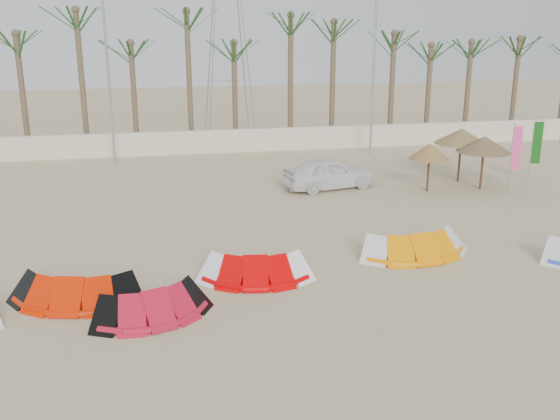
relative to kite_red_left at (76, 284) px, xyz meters
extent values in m
plane|color=tan|center=(6.15, -3.20, -0.42)|extent=(120.00, 120.00, 0.00)
cube|color=beige|center=(6.15, 18.80, 0.23)|extent=(60.00, 0.30, 1.30)
cylinder|color=brown|center=(2.15, 20.30, 2.83)|extent=(0.32, 0.32, 6.50)
ellipsoid|color=#194719|center=(2.15, 20.30, 6.08)|extent=(4.00, 4.00, 2.40)
cylinder|color=brown|center=(12.15, 20.30, 2.83)|extent=(0.32, 0.32, 6.50)
ellipsoid|color=#194719|center=(12.15, 20.30, 6.08)|extent=(4.00, 4.00, 2.40)
cylinder|color=brown|center=(22.15, 20.30, 2.83)|extent=(0.32, 0.32, 6.50)
ellipsoid|color=#194719|center=(22.15, 20.30, 6.08)|extent=(4.00, 4.00, 2.40)
cylinder|color=#A5A8AD|center=(0.15, 16.80, 5.08)|extent=(0.14, 0.14, 11.00)
cylinder|color=#A5A8AD|center=(14.15, 16.80, 5.08)|extent=(0.14, 0.14, 11.00)
cylinder|color=red|center=(0.00, -0.31, -0.32)|extent=(3.15, 0.92, 0.20)
cube|color=black|center=(-1.44, -0.21, -0.17)|extent=(0.84, 1.21, 0.40)
cube|color=black|center=(1.44, -0.21, -0.17)|extent=(0.84, 1.21, 0.40)
cylinder|color=red|center=(2.02, -1.67, -0.32)|extent=(2.61, 1.07, 0.20)
cube|color=black|center=(0.81, -1.57, -0.17)|extent=(0.93, 1.24, 0.40)
cube|color=black|center=(3.23, -1.57, -0.17)|extent=(0.93, 1.24, 0.40)
cylinder|color=#D80001|center=(4.91, 0.20, -0.32)|extent=(2.90, 0.64, 0.20)
cube|color=white|center=(3.60, 0.30, -0.17)|extent=(0.76, 1.18, 0.40)
cube|color=white|center=(6.22, 0.30, -0.17)|extent=(0.76, 1.18, 0.40)
cylinder|color=#FF8C00|center=(10.19, 1.16, -0.32)|extent=(3.28, 0.61, 0.20)
cube|color=silver|center=(8.72, 1.26, -0.17)|extent=(0.73, 1.17, 0.40)
cube|color=silver|center=(11.67, 1.26, -0.17)|extent=(0.73, 1.17, 0.40)
cube|color=silver|center=(14.12, -0.39, -0.17)|extent=(0.72, 1.16, 0.40)
cylinder|color=#4C331E|center=(13.91, 8.56, 0.60)|extent=(0.10, 0.10, 2.04)
cone|color=olive|center=(13.91, 8.56, 1.37)|extent=(1.78, 1.78, 0.70)
cylinder|color=#4C331E|center=(16.40, 8.46, 0.72)|extent=(0.10, 0.10, 2.27)
cone|color=brown|center=(16.40, 8.46, 1.60)|extent=(2.40, 2.40, 0.70)
cylinder|color=#4C331E|center=(16.07, 9.95, 0.77)|extent=(0.10, 0.10, 2.38)
cone|color=olive|center=(16.07, 9.95, 1.71)|extent=(2.47, 2.47, 0.70)
cylinder|color=#A5A8AD|center=(17.67, 8.30, 1.06)|extent=(0.04, 0.04, 2.95)
cube|color=#FF4093|center=(17.89, 8.30, 1.41)|extent=(0.42, 0.04, 1.92)
cylinder|color=#A5A8AD|center=(19.22, 9.20, 1.07)|extent=(0.04, 0.04, 2.98)
cube|color=#105112|center=(19.44, 9.20, 1.42)|extent=(0.41, 0.13, 1.93)
imported|color=white|center=(9.77, 9.85, 0.28)|extent=(4.36, 2.45, 1.40)
camera|label=1|loc=(2.34, -16.18, 6.74)|focal=40.00mm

